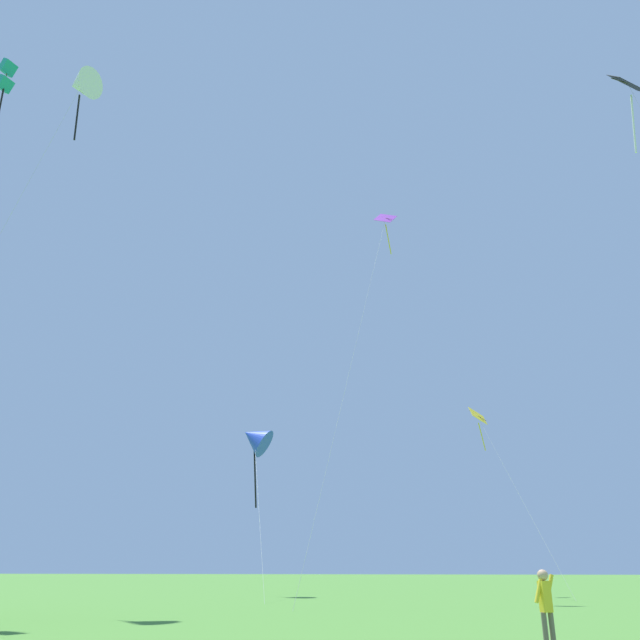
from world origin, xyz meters
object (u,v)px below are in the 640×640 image
(kite_purple_streamer, at_px, (383,237))
(kite_blue_delta, at_px, (255,438))
(kite_white_distant, at_px, (81,85))
(kite_yellow_diamond, at_px, (481,425))
(person_in_red_shirt, at_px, (546,603))
(kite_teal_box, at_px, (5,79))
(kite_black_large, at_px, (633,104))

(kite_purple_streamer, height_order, kite_blue_delta, kite_purple_streamer)
(kite_purple_streamer, relative_size, kite_white_distant, 0.84)
(kite_white_distant, bearing_deg, kite_purple_streamer, 34.77)
(kite_purple_streamer, xyz_separation_m, kite_yellow_diamond, (5.41, 7.69, -10.82))
(kite_white_distant, height_order, person_in_red_shirt, kite_white_distant)
(kite_yellow_diamond, height_order, kite_blue_delta, kite_yellow_diamond)
(kite_blue_delta, bearing_deg, person_in_red_shirt, -62.14)
(kite_teal_box, height_order, kite_white_distant, kite_white_distant)
(kite_white_distant, bearing_deg, kite_black_large, 12.41)
(kite_black_large, relative_size, kite_blue_delta, 2.61)
(kite_purple_streamer, bearing_deg, person_in_red_shirt, -77.69)
(kite_teal_box, distance_m, kite_white_distant, 6.11)
(kite_black_large, bearing_deg, kite_blue_delta, 160.67)
(kite_purple_streamer, bearing_deg, kite_blue_delta, 155.24)
(kite_purple_streamer, relative_size, kite_yellow_diamond, 1.99)
(kite_white_distant, relative_size, kite_yellow_diamond, 2.35)
(kite_yellow_diamond, bearing_deg, kite_white_distant, -138.62)
(person_in_red_shirt, bearing_deg, kite_black_large, 62.36)
(kite_teal_box, height_order, kite_black_large, kite_black_large)
(kite_black_large, xyz_separation_m, kite_yellow_diamond, (-9.42, 11.85, -15.52))
(kite_white_distant, relative_size, person_in_red_shirt, 18.13)
(kite_teal_box, bearing_deg, kite_yellow_diamond, 47.18)
(kite_teal_box, xyz_separation_m, kite_black_large, (31.14, 11.58, 2.74))
(kite_teal_box, xyz_separation_m, kite_white_distant, (0.64, 4.87, 3.63))
(kite_white_distant, bearing_deg, kite_teal_box, -97.50)
(kite_white_distant, relative_size, kite_blue_delta, 2.57)
(person_in_red_shirt, bearing_deg, kite_purple_streamer, 102.31)
(kite_purple_streamer, bearing_deg, kite_black_large, -15.68)
(kite_purple_streamer, distance_m, kite_yellow_diamond, 14.34)
(kite_black_large, xyz_separation_m, kite_blue_delta, (-24.24, 8.50, -16.51))
(kite_teal_box, bearing_deg, kite_black_large, 20.40)
(kite_white_distant, xyz_separation_m, person_in_red_shirt, (20.67, -12.06, -26.12))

